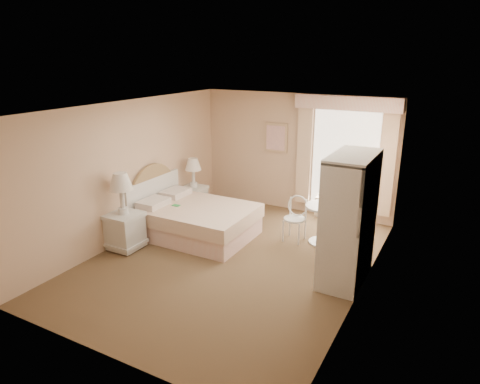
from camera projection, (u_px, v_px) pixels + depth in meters
The scene contains 9 objects.
room at pixel (232, 188), 6.72m from camera, with size 4.21×5.51×2.51m.
window at pixel (344, 155), 8.44m from camera, with size 2.05×0.22×2.51m.
framed_art at pixel (276, 138), 9.10m from camera, with size 0.52×0.04×0.62m.
bed at pixel (194, 219), 7.96m from camera, with size 2.05×1.53×1.36m.
nightstand_near at pixel (124, 221), 7.35m from camera, with size 0.56×0.56×1.35m.
nightstand_far at pixel (194, 192), 9.14m from camera, with size 0.48×0.48×1.16m.
round_table at pixel (324, 218), 7.58m from camera, with size 0.68×0.68×0.72m.
cafe_chair at pixel (296, 215), 7.74m from camera, with size 0.40×0.40×0.82m.
armoire at pixel (348, 230), 6.26m from camera, with size 0.58×1.16×1.93m.
Camera 1 is at (3.16, -5.58, 3.25)m, focal length 32.00 mm.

